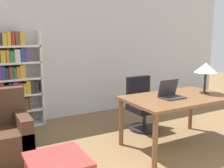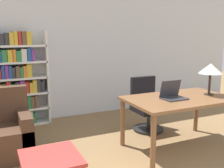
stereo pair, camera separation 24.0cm
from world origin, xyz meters
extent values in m
cube|color=silver|center=(0.00, 4.53, 1.35)|extent=(8.00, 0.06, 2.70)
cube|color=brown|center=(0.80, 2.34, 0.74)|extent=(1.56, 0.94, 0.04)
cylinder|color=brown|center=(0.08, 1.93, 0.36)|extent=(0.07, 0.07, 0.72)
cylinder|color=brown|center=(0.08, 2.75, 0.36)|extent=(0.07, 0.07, 0.72)
cylinder|color=brown|center=(1.52, 2.75, 0.36)|extent=(0.07, 0.07, 0.72)
cube|color=#2D2D33|center=(0.67, 2.31, 0.77)|extent=(0.34, 0.25, 0.02)
cube|color=#2D2D33|center=(0.67, 2.40, 0.90)|extent=(0.34, 0.06, 0.24)
cube|color=#19233D|center=(0.67, 2.41, 0.90)|extent=(0.30, 0.05, 0.21)
cylinder|color=#2D2319|center=(1.34, 2.31, 0.77)|extent=(0.14, 0.14, 0.01)
cylinder|color=#2D2319|center=(1.34, 2.31, 0.93)|extent=(0.04, 0.04, 0.31)
cone|color=silver|center=(1.34, 2.31, 1.17)|extent=(0.35, 0.35, 0.15)
cylinder|color=black|center=(0.79, 3.12, 0.02)|extent=(0.53, 0.53, 0.04)
cylinder|color=#262626|center=(0.79, 3.12, 0.19)|extent=(0.06, 0.06, 0.30)
cube|color=black|center=(0.79, 3.12, 0.39)|extent=(0.50, 0.50, 0.10)
cube|color=black|center=(0.79, 3.33, 0.69)|extent=(0.47, 0.08, 0.49)
cube|color=#B2332D|center=(-1.19, 1.84, 0.47)|extent=(0.57, 0.60, 0.04)
cylinder|color=#B2332D|center=(-0.94, 2.10, 0.22)|extent=(0.04, 0.04, 0.45)
cube|color=#472D1E|center=(-1.29, 3.08, 0.31)|extent=(0.16, 0.71, 0.61)
cube|color=white|center=(-0.71, 4.34, 0.87)|extent=(0.04, 0.28, 1.74)
cube|color=white|center=(-1.15, 4.34, 0.02)|extent=(0.87, 0.28, 0.04)
cube|color=#7F338C|center=(-1.46, 4.34, 0.15)|extent=(0.06, 0.24, 0.24)
cube|color=#333338|center=(-1.40, 4.34, 0.14)|extent=(0.04, 0.24, 0.22)
cube|color=gold|center=(-1.35, 4.34, 0.14)|extent=(0.04, 0.24, 0.20)
cube|color=silver|center=(-1.28, 4.34, 0.15)|extent=(0.09, 0.24, 0.22)
cube|color=#7F338C|center=(-1.19, 4.34, 0.13)|extent=(0.06, 0.24, 0.19)
cube|color=silver|center=(-1.12, 4.34, 0.15)|extent=(0.05, 0.24, 0.24)
cube|color=silver|center=(-1.06, 4.34, 0.15)|extent=(0.07, 0.24, 0.24)
cube|color=#2D7F47|center=(-0.99, 4.34, 0.13)|extent=(0.05, 0.24, 0.19)
cube|color=white|center=(-1.15, 4.34, 0.31)|extent=(0.87, 0.28, 0.04)
cube|color=brown|center=(-1.42, 4.34, 0.44)|extent=(0.05, 0.24, 0.24)
cube|color=#234C99|center=(-1.36, 4.34, 0.44)|extent=(0.07, 0.24, 0.24)
cube|color=gold|center=(-1.29, 4.34, 0.44)|extent=(0.06, 0.24, 0.23)
cube|color=brown|center=(-1.21, 4.34, 0.44)|extent=(0.08, 0.24, 0.24)
cube|color=#234C99|center=(-1.13, 4.34, 0.42)|extent=(0.06, 0.24, 0.18)
cube|color=#2D7F47|center=(-1.07, 4.34, 0.44)|extent=(0.06, 0.24, 0.24)
cube|color=brown|center=(-1.01, 4.34, 0.44)|extent=(0.06, 0.24, 0.22)
cube|color=brown|center=(-0.94, 4.34, 0.44)|extent=(0.05, 0.24, 0.24)
cube|color=white|center=(-1.15, 4.34, 0.60)|extent=(0.87, 0.28, 0.04)
cube|color=#B72D28|center=(-1.40, 4.34, 0.73)|extent=(0.07, 0.24, 0.24)
cube|color=#2D7F47|center=(-1.33, 4.34, 0.71)|extent=(0.08, 0.24, 0.18)
cube|color=#333338|center=(-1.25, 4.34, 0.72)|extent=(0.06, 0.24, 0.22)
cube|color=#7F338C|center=(-1.17, 4.34, 0.73)|extent=(0.08, 0.24, 0.23)
cube|color=#B72D28|center=(-1.09, 4.34, 0.72)|extent=(0.07, 0.24, 0.21)
cube|color=gold|center=(-1.02, 4.34, 0.71)|extent=(0.05, 0.24, 0.19)
cube|color=gold|center=(-0.96, 4.34, 0.73)|extent=(0.07, 0.24, 0.23)
cube|color=#333338|center=(-0.88, 4.34, 0.73)|extent=(0.07, 0.24, 0.24)
cube|color=#333338|center=(-0.82, 4.34, 0.72)|extent=(0.04, 0.24, 0.20)
cube|color=white|center=(-1.15, 4.34, 0.89)|extent=(0.87, 0.28, 0.04)
cube|color=#234C99|center=(-1.36, 4.34, 1.02)|extent=(0.05, 0.24, 0.22)
cube|color=#333338|center=(-1.30, 4.34, 1.00)|extent=(0.06, 0.24, 0.20)
cube|color=brown|center=(-1.23, 4.34, 1.01)|extent=(0.07, 0.24, 0.21)
cube|color=#2D7F47|center=(-1.17, 4.34, 1.00)|extent=(0.05, 0.24, 0.19)
cube|color=orange|center=(-1.11, 4.34, 1.01)|extent=(0.05, 0.24, 0.21)
cube|color=gold|center=(-1.04, 4.34, 1.02)|extent=(0.08, 0.24, 0.24)
cube|color=white|center=(-1.15, 4.34, 1.18)|extent=(0.87, 0.28, 0.04)
cube|color=gold|center=(-1.34, 4.34, 1.30)|extent=(0.08, 0.24, 0.21)
cube|color=orange|center=(-1.27, 4.34, 1.30)|extent=(0.05, 0.24, 0.21)
cube|color=#2D7F47|center=(-1.20, 4.34, 1.29)|extent=(0.08, 0.24, 0.19)
cube|color=silver|center=(-1.11, 4.34, 1.31)|extent=(0.09, 0.24, 0.22)
cube|color=#234C99|center=(-1.02, 4.34, 1.31)|extent=(0.07, 0.24, 0.24)
cube|color=#7F338C|center=(-0.96, 4.34, 1.30)|extent=(0.05, 0.24, 0.20)
cube|color=white|center=(-1.15, 4.34, 1.47)|extent=(0.87, 0.28, 0.04)
cube|color=gold|center=(-1.30, 4.34, 1.59)|extent=(0.07, 0.24, 0.21)
cube|color=gold|center=(-1.23, 4.34, 1.60)|extent=(0.06, 0.24, 0.24)
cube|color=#B72D28|center=(-1.16, 4.34, 1.60)|extent=(0.05, 0.24, 0.24)
cube|color=brown|center=(-1.09, 4.34, 1.60)|extent=(0.07, 0.24, 0.23)
cube|color=gold|center=(-1.01, 4.34, 1.60)|extent=(0.08, 0.24, 0.23)
camera|label=1|loc=(-1.88, -0.49, 1.67)|focal=42.00mm
camera|label=2|loc=(-1.66, -0.60, 1.67)|focal=42.00mm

